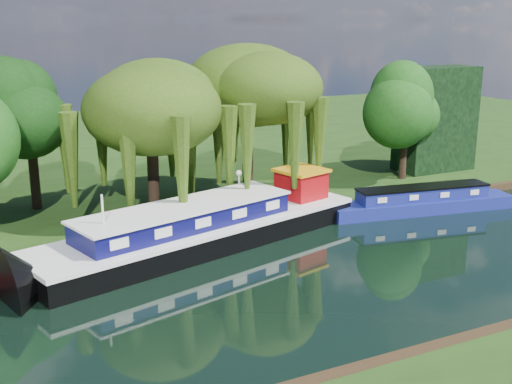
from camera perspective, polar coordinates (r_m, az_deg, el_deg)
ground at (r=31.13m, az=5.87°, el=-7.51°), size 120.00×120.00×0.00m
far_bank at (r=61.38m, az=-11.22°, el=3.82°), size 120.00×52.00×0.45m
dutch_barge at (r=34.91m, az=-4.58°, el=-3.15°), size 19.95×9.24×4.11m
narrowboat at (r=42.30m, az=14.56°, el=-0.86°), size 12.63×4.13×1.82m
willow_left at (r=38.47m, az=-9.36°, el=7.26°), size 7.30×7.30×8.75m
willow_right at (r=41.09m, az=-0.75°, el=8.34°), size 7.47×7.47×9.10m
tree_far_mid at (r=41.44m, az=-19.55°, el=6.54°), size 5.25×5.25×8.59m
tree_far_right at (r=48.16m, az=13.19°, el=7.12°), size 4.54×4.54×7.43m
conifer_hedge at (r=52.03m, az=15.68°, el=6.28°), size 6.00×3.00×8.00m
lamppost at (r=39.40m, az=-1.53°, el=1.13°), size 0.36×0.36×2.56m
mooring_posts at (r=37.55m, az=-1.55°, el=-1.90°), size 19.16×0.16×1.00m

